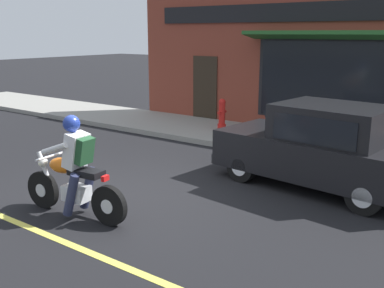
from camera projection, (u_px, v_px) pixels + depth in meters
The scene contains 6 objects.
ground_plane at pixel (127, 197), 7.91m from camera, with size 80.00×80.00×0.00m, color black.
sidewalk_curb at pixel (175, 125), 13.65m from camera, with size 2.60×22.00×0.14m, color gray.
storefront_building at pixel (298, 59), 12.53m from camera, with size 1.25×10.63×4.20m.
motorcycle_with_rider at pixel (74, 175), 6.92m from camera, with size 0.61×2.02×1.62m.
car_hatchback at pixel (321, 147), 8.23m from camera, with size 2.05×3.94×1.57m.
fire_hydrant at pixel (222, 115), 12.63m from camera, with size 0.36×0.24×0.88m.
Camera 1 is at (-5.35, -5.32, 2.81)m, focal length 42.00 mm.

